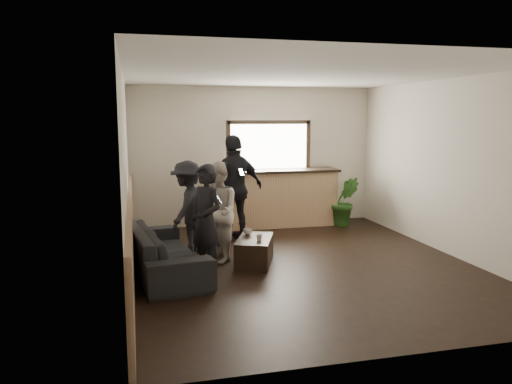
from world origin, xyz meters
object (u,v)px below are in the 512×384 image
object	(u,v)px
coffee_table	(255,251)
person_c	(188,207)
sofa	(164,251)
bar_counter	(272,195)
cup_b	(259,237)
cup_a	(248,232)
person_b	(217,212)
potted_plant	(345,201)
person_a	(206,221)
person_d	(235,188)

from	to	relation	value
coffee_table	person_c	bearing A→B (deg)	136.54
sofa	bar_counter	bearing A→B (deg)	-49.62
cup_b	cup_a	bearing A→B (deg)	104.47
cup_a	person_b	bearing A→B (deg)	176.09
cup_b	potted_plant	bearing A→B (deg)	43.81
cup_a	person_b	size ratio (longest dim) A/B	0.08
potted_plant	person_a	distance (m)	4.10
cup_a	potted_plant	distance (m)	3.12
cup_b	sofa	bearing A→B (deg)	-179.64
bar_counter	coffee_table	distance (m)	2.72
coffee_table	person_b	xyz separation A→B (m)	(-0.53, 0.25, 0.57)
person_a	person_c	world-z (taller)	person_a
sofa	coffee_table	bearing A→B (deg)	-92.09
person_a	person_b	xyz separation A→B (m)	(0.27, 0.68, -0.02)
sofa	person_b	distance (m)	1.02
cup_b	person_d	size ratio (longest dim) A/B	0.05
person_d	person_b	bearing A→B (deg)	46.58
person_a	person_d	distance (m)	2.05
coffee_table	potted_plant	xyz separation A→B (m)	(2.41, 2.13, 0.31)
bar_counter	person_b	xyz separation A→B (m)	(-1.49, -2.24, 0.13)
person_a	person_b	distance (m)	0.73
bar_counter	person_d	bearing A→B (deg)	-133.10
coffee_table	cup_a	xyz separation A→B (m)	(-0.06, 0.22, 0.25)
coffee_table	person_d	xyz separation A→B (m)	(-0.00, 1.46, 0.75)
sofa	person_a	size ratio (longest dim) A/B	1.41
cup_b	potted_plant	world-z (taller)	potted_plant
bar_counter	potted_plant	bearing A→B (deg)	-14.31
bar_counter	person_c	size ratio (longest dim) A/B	1.79
cup_b	potted_plant	distance (m)	3.28
coffee_table	person_b	size ratio (longest dim) A/B	0.57
cup_a	cup_b	bearing A→B (deg)	-75.53
coffee_table	person_c	xyz separation A→B (m)	(-0.90, 0.86, 0.56)
sofa	coffee_table	world-z (taller)	sofa
cup_b	coffee_table	bearing A→B (deg)	104.97
cup_a	person_c	xyz separation A→B (m)	(-0.85, 0.63, 0.31)
person_b	person_a	bearing A→B (deg)	-30.42
person_a	person_d	world-z (taller)	person_d
coffee_table	bar_counter	bearing A→B (deg)	68.83
person_d	person_c	bearing A→B (deg)	13.94
coffee_table	potted_plant	distance (m)	3.23
person_b	cup_a	bearing A→B (deg)	77.05
person_d	person_a	bearing A→B (deg)	47.32
sofa	cup_b	bearing A→B (deg)	-98.02
person_b	cup_b	bearing A→B (deg)	45.91
sofa	person_a	distance (m)	0.78
person_a	potted_plant	bearing A→B (deg)	96.72
cup_a	person_c	distance (m)	1.10
person_b	bar_counter	bearing A→B (deg)	137.31
cup_b	person_a	bearing A→B (deg)	-160.97
person_a	person_b	world-z (taller)	person_a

